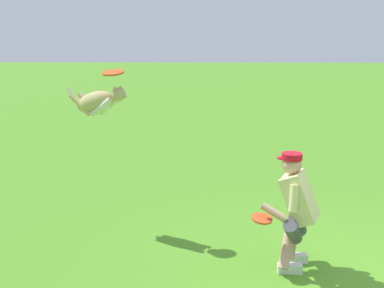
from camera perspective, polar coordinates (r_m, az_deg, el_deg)
The scene contains 4 objects.
person at distance 5.89m, azimuth 10.98°, elevation -6.66°, with size 0.69×0.65×1.29m.
dog at distance 6.82m, azimuth -9.98°, elevation 4.45°, with size 0.90×0.60×0.45m.
frisbee_flying at distance 6.61m, azimuth -8.41°, elevation 7.54°, with size 0.27×0.27×0.02m, color #E4551B.
frisbee_held at distance 5.77m, azimuth 7.45°, elevation -7.88°, with size 0.23×0.23×0.02m, color #E14F22.
Camera 1 is at (1.57, 4.99, 2.66)m, focal length 50.09 mm.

